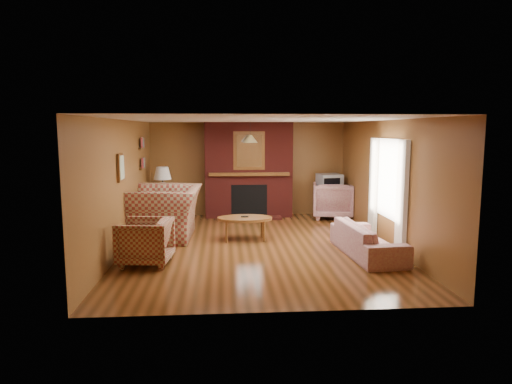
{
  "coord_description": "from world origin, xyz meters",
  "views": [
    {
      "loc": [
        -0.65,
        -8.55,
        2.22
      ],
      "look_at": [
        0.02,
        0.6,
        0.96
      ],
      "focal_mm": 32.0,
      "sensor_mm": 36.0,
      "label": 1
    }
  ],
  "objects": [
    {
      "name": "side_table",
      "position": [
        -2.1,
        2.45,
        0.31
      ],
      "size": [
        0.48,
        0.48,
        0.63
      ],
      "primitive_type": "cube",
      "rotation": [
        0.0,
        0.0,
        0.03
      ],
      "color": "brown",
      "rests_on": "floor"
    },
    {
      "name": "wall_front",
      "position": [
        0.0,
        -3.25,
        1.2
      ],
      "size": [
        6.5,
        0.0,
        6.5
      ],
      "primitive_type": "plane",
      "rotation": [
        -1.57,
        0.0,
        0.0
      ],
      "color": "brown",
      "rests_on": "floor"
    },
    {
      "name": "bookshelf",
      "position": [
        -2.44,
        1.9,
        1.67
      ],
      "size": [
        0.09,
        0.55,
        0.71
      ],
      "color": "brown",
      "rests_on": "wall_left"
    },
    {
      "name": "fireplace",
      "position": [
        0.0,
        2.98,
        1.18
      ],
      "size": [
        2.2,
        0.82,
        2.4
      ],
      "color": "#581713",
      "rests_on": "floor"
    },
    {
      "name": "botanical_print",
      "position": [
        -2.47,
        -0.3,
        1.55
      ],
      "size": [
        0.05,
        0.4,
        0.5
      ],
      "color": "brown",
      "rests_on": "wall_left"
    },
    {
      "name": "crt_tv",
      "position": [
        2.05,
        2.79,
        0.84
      ],
      "size": [
        0.63,
        0.63,
        0.51
      ],
      "color": "#9C9EA3",
      "rests_on": "tv_stand"
    },
    {
      "name": "wall_back",
      "position": [
        0.0,
        3.25,
        1.2
      ],
      "size": [
        6.5,
        0.0,
        6.5
      ],
      "primitive_type": "plane",
      "rotation": [
        1.57,
        0.0,
        0.0
      ],
      "color": "brown",
      "rests_on": "floor"
    },
    {
      "name": "plaid_loveseat",
      "position": [
        -1.85,
        0.78,
        0.53
      ],
      "size": [
        1.48,
        1.68,
        1.06
      ],
      "primitive_type": "imported",
      "rotation": [
        0.0,
        0.0,
        -1.61
      ],
      "color": "maroon",
      "rests_on": "floor"
    },
    {
      "name": "floor",
      "position": [
        0.0,
        0.0,
        0.0
      ],
      "size": [
        6.5,
        6.5,
        0.0
      ],
      "primitive_type": "plane",
      "color": "#47280F",
      "rests_on": "ground"
    },
    {
      "name": "pendant_light",
      "position": [
        0.0,
        2.3,
        2.0
      ],
      "size": [
        0.36,
        0.36,
        0.48
      ],
      "color": "black",
      "rests_on": "ceiling"
    },
    {
      "name": "wall_left",
      "position": [
        -2.5,
        0.0,
        1.2
      ],
      "size": [
        0.0,
        6.5,
        6.5
      ],
      "primitive_type": "plane",
      "rotation": [
        1.57,
        0.0,
        1.57
      ],
      "color": "brown",
      "rests_on": "floor"
    },
    {
      "name": "table_lamp",
      "position": [
        -2.1,
        2.45,
        1.02
      ],
      "size": [
        0.43,
        0.43,
        0.71
      ],
      "color": "silver",
      "rests_on": "side_table"
    },
    {
      "name": "wall_right",
      "position": [
        2.5,
        0.0,
        1.2
      ],
      "size": [
        0.0,
        6.5,
        6.5
      ],
      "primitive_type": "plane",
      "rotation": [
        1.57,
        0.0,
        -1.57
      ],
      "color": "brown",
      "rests_on": "floor"
    },
    {
      "name": "floral_sofa",
      "position": [
        1.9,
        -0.82,
        0.28
      ],
      "size": [
        0.9,
        2.0,
        0.57
      ],
      "primitive_type": "imported",
      "rotation": [
        0.0,
        0.0,
        1.64
      ],
      "color": "#B9A58F",
      "rests_on": "floor"
    },
    {
      "name": "window_right",
      "position": [
        2.45,
        -0.2,
        1.13
      ],
      "size": [
        0.1,
        1.85,
        2.0
      ],
      "color": "beige",
      "rests_on": "wall_right"
    },
    {
      "name": "ceiling",
      "position": [
        0.0,
        0.0,
        2.4
      ],
      "size": [
        6.5,
        6.5,
        0.0
      ],
      "primitive_type": "plane",
      "rotation": [
        3.14,
        0.0,
        0.0
      ],
      "color": "silver",
      "rests_on": "wall_back"
    },
    {
      "name": "tv_stand",
      "position": [
        2.05,
        2.8,
        0.29
      ],
      "size": [
        0.55,
        0.5,
        0.59
      ],
      "primitive_type": "cube",
      "rotation": [
        0.0,
        0.0,
        -0.02
      ],
      "color": "black",
      "rests_on": "floor"
    },
    {
      "name": "coffee_table",
      "position": [
        -0.22,
        0.49,
        0.42
      ],
      "size": [
        1.11,
        0.69,
        0.49
      ],
      "color": "brown",
      "rests_on": "floor"
    },
    {
      "name": "plaid_armchair",
      "position": [
        -1.95,
        -1.08,
        0.38
      ],
      "size": [
        0.91,
        0.89,
        0.76
      ],
      "primitive_type": "imported",
      "rotation": [
        0.0,
        0.0,
        -1.67
      ],
      "color": "maroon",
      "rests_on": "floor"
    },
    {
      "name": "floral_armchair",
      "position": [
        2.1,
        2.62,
        0.45
      ],
      "size": [
        1.12,
        1.15,
        0.9
      ],
      "primitive_type": "imported",
      "rotation": [
        0.0,
        0.0,
        2.96
      ],
      "color": "#B9A58F",
      "rests_on": "floor"
    }
  ]
}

